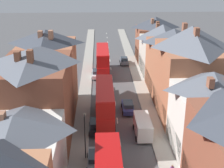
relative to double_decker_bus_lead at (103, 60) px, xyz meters
name	(u,v)px	position (x,y,z in m)	size (l,w,h in m)	color
pavement_left	(86,85)	(-3.29, -6.75, -2.75)	(2.20, 104.00, 0.14)	gray
pavement_right	(140,85)	(6.91, -6.75, -2.75)	(2.20, 104.00, 0.14)	gray
centre_line_dashes	(113,89)	(1.81, -8.75, -2.81)	(0.14, 97.80, 0.01)	silver
terrace_row_left	(24,131)	(-8.38, -33.19, 2.82)	(8.00, 44.84, 12.84)	brown
terrace_row_right	(193,88)	(11.99, -22.30, 2.78)	(8.00, 68.57, 13.59)	silver
double_decker_bus_lead	(103,60)	(0.00, 0.00, 0.00)	(2.74, 10.80, 5.30)	red
double_decker_bus_far_approaching	(105,103)	(0.00, -20.68, 0.00)	(2.74, 10.80, 5.30)	red
car_near_blue	(96,125)	(-1.29, -23.58, -1.99)	(1.90, 4.22, 1.64)	black
car_parked_left_a	(124,61)	(4.91, 6.22, -2.01)	(1.90, 3.91, 1.61)	#4C515B
car_parked_right_a	(95,159)	(-1.29, -31.27, -2.02)	(1.90, 4.39, 1.57)	gray
car_parked_left_b	(104,88)	(0.01, -10.15, -1.99)	(1.90, 4.42, 1.64)	#B7BABF
car_mid_white	(96,74)	(-1.29, -2.25, -2.01)	(1.90, 4.44, 1.60)	silver
car_far_grey	(128,106)	(3.61, -17.73, -2.02)	(1.90, 4.54, 1.57)	navy
delivery_van	(143,126)	(4.91, -24.91, -1.48)	(2.20, 5.20, 2.41)	silver
street_lamp	(85,134)	(-2.44, -29.91, 0.43)	(0.20, 1.12, 5.50)	black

